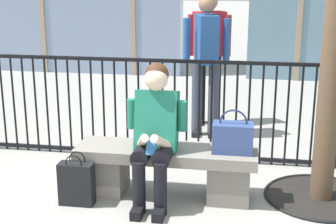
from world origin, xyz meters
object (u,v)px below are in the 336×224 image
Objects in this scene: handbag_on_bench at (233,137)px; shopping_bag at (77,183)px; stone_bench at (166,167)px; seated_person_with_phone at (155,130)px; bystander_further_back at (209,48)px; bystander_at_railing at (206,54)px.

handbag_on_bench is 0.81× the size of shopping_bag.
seated_person_with_phone reaches higher than stone_bench.
shopping_bag is at bearing -109.08° from bystander_further_back.
bystander_at_railing is (0.18, 1.79, 0.73)m from stone_bench.
seated_person_with_phone is 0.71× the size of bystander_further_back.
bystander_further_back is at bearing 85.81° from stone_bench.
bystander_further_back is at bearing 91.07° from bystander_at_railing.
bystander_further_back is at bearing 100.18° from handbag_on_bench.
bystander_at_railing is at bearing 66.65° from shopping_bag.
bystander_further_back is (0.17, 2.29, 0.73)m from stone_bench.
bystander_further_back reaches higher than stone_bench.
bystander_further_back is (0.24, 2.42, 0.35)m from seated_person_with_phone.
bystander_at_railing reaches higher than stone_bench.
handbag_on_bench is at bearing 12.80° from shopping_bag.
handbag_on_bench is at bearing -77.40° from bystander_at_railing.
seated_person_with_phone reaches higher than shopping_bag.
seated_person_with_phone is at bearing -169.72° from handbag_on_bench.
seated_person_with_phone is 0.67m from handbag_on_bench.
seated_person_with_phone is 3.19× the size of handbag_on_bench.
handbag_on_bench is 1.40m from shopping_bag.
shopping_bag is at bearing -113.35° from bystander_at_railing.
bystander_at_railing is at bearing -88.93° from bystander_further_back.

